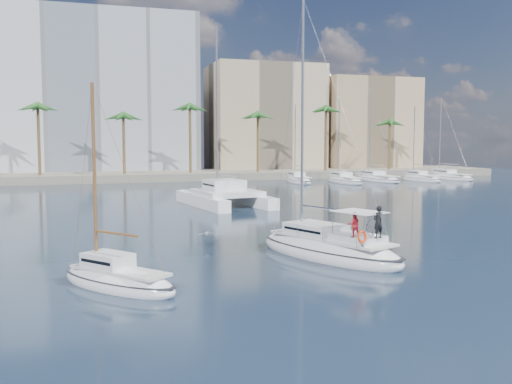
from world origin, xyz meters
name	(u,v)px	position (x,y,z in m)	size (l,w,h in m)	color
ground	(272,246)	(0.00, 0.00, 0.00)	(160.00, 160.00, 0.00)	black
quay	(151,176)	(0.00, 61.00, 0.60)	(120.00, 14.00, 1.20)	gray
building_modern	(72,96)	(-12.00, 73.00, 14.00)	(42.00, 16.00, 28.00)	silver
building_beige	(264,120)	(22.00, 70.00, 10.00)	(20.00, 14.00, 20.00)	tan
building_tan_right	(366,126)	(42.00, 68.00, 9.00)	(18.00, 12.00, 18.00)	tan
palm_centre	(153,114)	(0.00, 57.00, 10.28)	(3.60, 3.60, 12.30)	brown
palm_right	(354,117)	(34.00, 57.00, 10.28)	(3.60, 3.60, 12.30)	brown
main_sloop	(328,248)	(1.92, -3.83, 0.49)	(6.63, 10.41, 14.78)	white
small_sloop	(117,279)	(-9.41, -7.11, 0.37)	(5.62, 6.33, 9.31)	white
catamaran	(225,194)	(2.47, 21.68, 1.14)	(7.62, 12.64, 17.36)	white
seagull	(208,234)	(-3.57, 1.55, 0.69)	(1.21, 0.52, 0.22)	silver
moored_yacht_a	(299,183)	(20.00, 47.00, 0.00)	(2.72, 9.35, 11.90)	white
moored_yacht_b	(344,183)	(26.50, 45.00, 0.00)	(3.14, 10.78, 13.72)	white
moored_yacht_c	(377,181)	(33.00, 47.00, 0.00)	(3.55, 12.21, 15.54)	white
moored_yacht_d	(421,181)	(39.50, 45.00, 0.00)	(2.72, 9.35, 11.90)	white
moored_yacht_e	(449,179)	(46.00, 47.00, 0.00)	(3.14, 10.78, 13.72)	white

